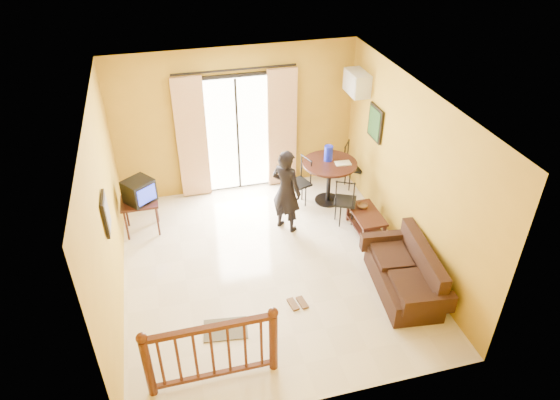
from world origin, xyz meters
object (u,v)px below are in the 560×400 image
object	(u,v)px
coffee_table	(366,219)
sofa	(406,275)
television	(139,191)
standing_person	(286,191)
dining_table	(329,171)

from	to	relation	value
coffee_table	sofa	distance (m)	1.52
television	coffee_table	bearing A→B (deg)	-51.35
sofa	standing_person	bearing A→B (deg)	130.59
dining_table	television	bearing A→B (deg)	-178.66
television	sofa	size ratio (longest dim) A/B	0.35
dining_table	sofa	size ratio (longest dim) A/B	0.60
television	standing_person	distance (m)	2.46
coffee_table	sofa	xyz separation A→B (m)	(-0.00, -1.52, 0.04)
sofa	dining_table	bearing A→B (deg)	103.75
coffee_table	sofa	size ratio (longest dim) A/B	0.49
television	dining_table	distance (m)	3.40
coffee_table	standing_person	bearing A→B (deg)	161.80
coffee_table	dining_table	bearing A→B (deg)	106.93
sofa	standing_person	xyz separation A→B (m)	(-1.32, 1.96, 0.48)
coffee_table	sofa	bearing A→B (deg)	-90.02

